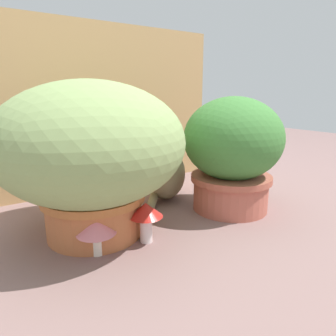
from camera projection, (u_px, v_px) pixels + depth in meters
The scene contains 7 objects.
ground_plane at pixel (158, 219), 1.17m from camera, with size 6.00×6.00×0.00m, color #826461.
cardboard_backdrop at pixel (103, 109), 1.48m from camera, with size 1.22×0.03×0.78m, color tan.
grass_planter at pixel (91, 150), 0.98m from camera, with size 0.61×0.61×0.51m.
leafy_planter at pixel (232, 151), 1.22m from camera, with size 0.39×0.39×0.45m.
cat at pixel (167, 170), 1.40m from camera, with size 0.33×0.31×0.32m.
mushroom_ornament_pink at pixel (96, 227), 0.90m from camera, with size 0.12×0.12×0.12m.
mushroom_ornament_red at pixel (146, 214), 0.97m from camera, with size 0.11×0.11×0.13m.
Camera 1 is at (-0.58, -0.92, 0.47)m, focal length 32.99 mm.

